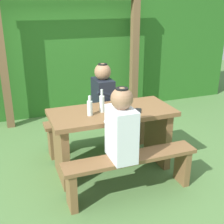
# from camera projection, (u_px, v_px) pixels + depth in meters

# --- Properties ---
(ground_plane) EXTENTS (12.00, 12.00, 0.00)m
(ground_plane) POSITION_uv_depth(u_px,v_px,m) (112.00, 168.00, 3.56)
(ground_plane) COLOR #4D733C
(hedge_backdrop) EXTENTS (6.40, 0.73, 2.13)m
(hedge_backdrop) POSITION_uv_depth(u_px,v_px,m) (65.00, 50.00, 5.25)
(hedge_backdrop) COLOR #296520
(hedge_backdrop) RESTS_ON ground_plane
(pergola_post_left) EXTENTS (0.12, 0.12, 1.91)m
(pergola_post_left) POSITION_uv_depth(u_px,v_px,m) (3.00, 68.00, 4.40)
(pergola_post_left) COLOR brown
(pergola_post_left) RESTS_ON ground_plane
(pergola_post_right) EXTENTS (0.12, 0.12, 1.91)m
(pergola_post_right) POSITION_uv_depth(u_px,v_px,m) (134.00, 58.00, 5.11)
(pergola_post_right) COLOR brown
(pergola_post_right) RESTS_ON ground_plane
(picnic_table) EXTENTS (1.40, 0.64, 0.74)m
(picnic_table) POSITION_uv_depth(u_px,v_px,m) (112.00, 130.00, 3.38)
(picnic_table) COLOR brown
(picnic_table) RESTS_ON ground_plane
(bench_near) EXTENTS (1.40, 0.24, 0.45)m
(bench_near) POSITION_uv_depth(u_px,v_px,m) (131.00, 167.00, 2.97)
(bench_near) COLOR brown
(bench_near) RESTS_ON ground_plane
(bench_far) EXTENTS (1.40, 0.24, 0.45)m
(bench_far) POSITION_uv_depth(u_px,v_px,m) (98.00, 127.00, 3.92)
(bench_far) COLOR brown
(bench_far) RESTS_ON ground_plane
(person_white_shirt) EXTENTS (0.25, 0.35, 0.72)m
(person_white_shirt) POSITION_uv_depth(u_px,v_px,m) (121.00, 127.00, 2.77)
(person_white_shirt) COLOR silver
(person_white_shirt) RESTS_ON bench_near
(person_black_coat) EXTENTS (0.25, 0.35, 0.72)m
(person_black_coat) POSITION_uv_depth(u_px,v_px,m) (103.00, 93.00, 3.78)
(person_black_coat) COLOR black
(person_black_coat) RESTS_ON bench_far
(drinking_glass) EXTENTS (0.07, 0.07, 0.10)m
(drinking_glass) POSITION_uv_depth(u_px,v_px,m) (120.00, 107.00, 3.27)
(drinking_glass) COLOR silver
(drinking_glass) RESTS_ON picnic_table
(bottle_left) EXTENTS (0.06, 0.06, 0.26)m
(bottle_left) POSITION_uv_depth(u_px,v_px,m) (102.00, 103.00, 3.21)
(bottle_left) COLOR silver
(bottle_left) RESTS_ON picnic_table
(bottle_right) EXTENTS (0.06, 0.06, 0.22)m
(bottle_right) POSITION_uv_depth(u_px,v_px,m) (90.00, 107.00, 3.12)
(bottle_right) COLOR silver
(bottle_right) RESTS_ON picnic_table
(cell_phone) EXTENTS (0.13, 0.16, 0.01)m
(cell_phone) POSITION_uv_depth(u_px,v_px,m) (138.00, 111.00, 3.28)
(cell_phone) COLOR black
(cell_phone) RESTS_ON picnic_table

